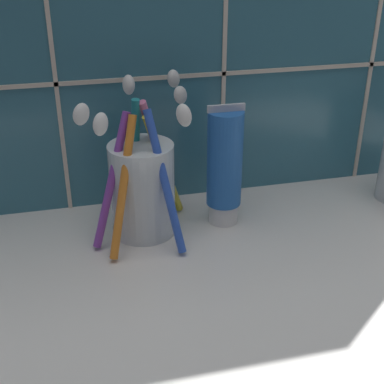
{
  "coord_description": "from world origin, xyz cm",
  "views": [
    {
      "loc": [
        -16.9,
        -43.55,
        34.46
      ],
      "look_at": [
        -5.33,
        4.04,
        9.52
      ],
      "focal_mm": 50.0,
      "sensor_mm": 36.0,
      "label": 1
    }
  ],
  "objects": [
    {
      "name": "sink_counter",
      "position": [
        0.0,
        0.0,
        1.0
      ],
      "size": [
        79.28,
        36.75,
        2.0
      ],
      "primitive_type": "cube",
      "color": "silver",
      "rests_on": "ground"
    },
    {
      "name": "toothbrush_cup",
      "position": [
        -9.58,
        10.05,
        8.06
      ],
      "size": [
        14.04,
        14.94,
        17.84
      ],
      "color": "silver",
      "rests_on": "sink_counter"
    },
    {
      "name": "toothpaste_tube",
      "position": [
        -0.11,
        10.1,
        9.23
      ],
      "size": [
        4.29,
        4.09,
        14.59
      ],
      "color": "white",
      "rests_on": "sink_counter"
    },
    {
      "name": "tile_wall_backsplash",
      "position": [
        0.01,
        18.62,
        23.61
      ],
      "size": [
        89.28,
        1.72,
        47.21
      ],
      "color": "#336B7F",
      "rests_on": "ground"
    }
  ]
}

